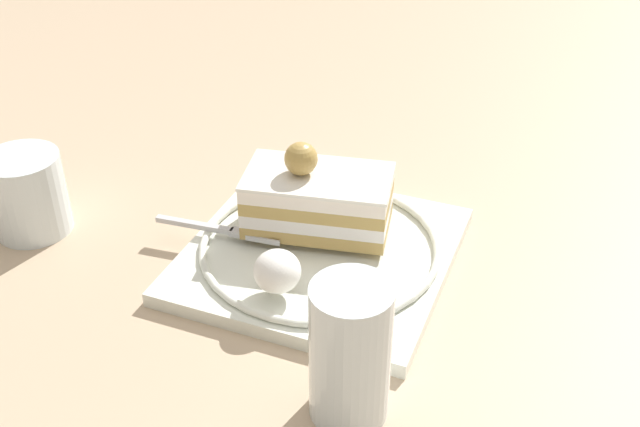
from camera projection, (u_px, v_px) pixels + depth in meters
name	position (u px, v px, depth m)	size (l,w,h in m)	color
ground_plane	(335.00, 286.00, 0.65)	(2.40, 2.40, 0.00)	tan
dessert_plate	(320.00, 252.00, 0.68)	(0.26, 0.26, 0.02)	white
cake_slice	(317.00, 198.00, 0.68)	(0.14, 0.11, 0.08)	tan
whipped_cream_dollop	(277.00, 271.00, 0.61)	(0.04, 0.04, 0.03)	white
fork	(222.00, 230.00, 0.68)	(0.12, 0.04, 0.00)	silver
drink_glass_near	(350.00, 360.00, 0.52)	(0.05, 0.05, 0.11)	silver
drink_glass_far	(29.00, 198.00, 0.71)	(0.07, 0.07, 0.08)	silver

